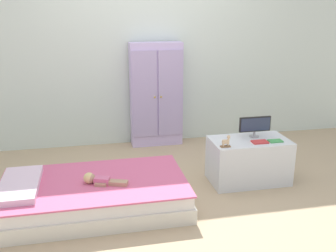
# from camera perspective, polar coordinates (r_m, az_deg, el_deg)

# --- Properties ---
(ground_plane) EXTENTS (10.00, 10.00, 0.02)m
(ground_plane) POSITION_cam_1_polar(r_m,az_deg,el_deg) (3.80, 0.19, -10.05)
(ground_plane) COLOR tan
(back_wall) EXTENTS (6.40, 0.05, 2.70)m
(back_wall) POSITION_cam_1_polar(r_m,az_deg,el_deg) (4.95, -3.74, 12.77)
(back_wall) COLOR silver
(back_wall) RESTS_ON ground_plane
(bed) EXTENTS (1.64, 0.95, 0.26)m
(bed) POSITION_cam_1_polar(r_m,az_deg,el_deg) (3.56, -10.78, -9.90)
(bed) COLOR silver
(bed) RESTS_ON ground_plane
(pillow) EXTENTS (0.32, 0.68, 0.06)m
(pillow) POSITION_cam_1_polar(r_m,az_deg,el_deg) (3.55, -21.04, -8.09)
(pillow) COLOR silver
(pillow) RESTS_ON bed
(doll) EXTENTS (0.38, 0.20, 0.10)m
(doll) POSITION_cam_1_polar(r_m,az_deg,el_deg) (3.44, -10.41, -7.78)
(doll) COLOR #D6668E
(doll) RESTS_ON bed
(wardrobe) EXTENTS (0.65, 0.25, 1.32)m
(wardrobe) POSITION_cam_1_polar(r_m,az_deg,el_deg) (4.92, -1.75, 4.63)
(wardrobe) COLOR silver
(wardrobe) RESTS_ON ground_plane
(tv_stand) EXTENTS (0.79, 0.45, 0.45)m
(tv_stand) POSITION_cam_1_polar(r_m,az_deg,el_deg) (4.05, 11.80, -5.01)
(tv_stand) COLOR silver
(tv_stand) RESTS_ON ground_plane
(tv_monitor) EXTENTS (0.33, 0.10, 0.21)m
(tv_monitor) POSITION_cam_1_polar(r_m,az_deg,el_deg) (4.03, 12.71, 0.14)
(tv_monitor) COLOR #99999E
(tv_monitor) RESTS_ON tv_stand
(rocking_horse_toy) EXTENTS (0.10, 0.04, 0.12)m
(rocking_horse_toy) POSITION_cam_1_polar(r_m,az_deg,el_deg) (3.71, 8.61, -2.27)
(rocking_horse_toy) COLOR #8E6642
(rocking_horse_toy) RESTS_ON tv_stand
(book_red) EXTENTS (0.15, 0.10, 0.02)m
(book_red) POSITION_cam_1_polar(r_m,az_deg,el_deg) (3.91, 13.39, -2.30)
(book_red) COLOR #CC3838
(book_red) RESTS_ON tv_stand
(book_green) EXTENTS (0.13, 0.09, 0.01)m
(book_green) POSITION_cam_1_polar(r_m,az_deg,el_deg) (3.98, 15.56, -2.13)
(book_green) COLOR #429E51
(book_green) RESTS_ON tv_stand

